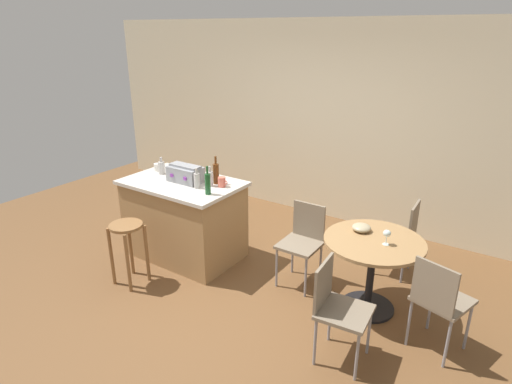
# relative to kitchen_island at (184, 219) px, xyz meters

# --- Properties ---
(ground_plane) EXTENTS (8.80, 8.80, 0.00)m
(ground_plane) POSITION_rel_kitchen_island_xyz_m (0.90, -0.41, -0.47)
(ground_plane) COLOR brown
(back_wall) EXTENTS (8.00, 0.10, 2.70)m
(back_wall) POSITION_rel_kitchen_island_xyz_m (0.90, 2.05, 0.88)
(back_wall) COLOR beige
(back_wall) RESTS_ON ground_plane
(kitchen_island) EXTENTS (1.34, 0.86, 0.93)m
(kitchen_island) POSITION_rel_kitchen_island_xyz_m (0.00, 0.00, 0.00)
(kitchen_island) COLOR #A37A4C
(kitchen_island) RESTS_ON ground_plane
(wooden_stool) EXTENTS (0.34, 0.34, 0.68)m
(wooden_stool) POSITION_rel_kitchen_island_xyz_m (-0.07, -0.78, 0.03)
(wooden_stool) COLOR olive
(wooden_stool) RESTS_ON ground_plane
(dining_table) EXTENTS (0.93, 0.93, 0.74)m
(dining_table) POSITION_rel_kitchen_island_xyz_m (2.20, 0.19, 0.10)
(dining_table) COLOR black
(dining_table) RESTS_ON ground_plane
(folding_chair_near) EXTENTS (0.42, 0.42, 0.85)m
(folding_chair_near) POSITION_rel_kitchen_island_xyz_m (2.23, 0.99, 0.03)
(folding_chair_near) COLOR #7F705B
(folding_chair_near) RESTS_ON ground_plane
(folding_chair_far) EXTENTS (0.40, 0.40, 0.87)m
(folding_chair_far) POSITION_rel_kitchen_island_xyz_m (1.44, 0.25, 0.04)
(folding_chair_far) COLOR #7F705B
(folding_chair_far) RESTS_ON ground_plane
(folding_chair_left) EXTENTS (0.43, 0.43, 0.86)m
(folding_chair_left) POSITION_rel_kitchen_island_xyz_m (2.20, -0.61, 0.04)
(folding_chair_left) COLOR #7F705B
(folding_chair_left) RESTS_ON ground_plane
(folding_chair_right) EXTENTS (0.50, 0.50, 0.87)m
(folding_chair_right) POSITION_rel_kitchen_island_xyz_m (2.86, -0.09, 0.05)
(folding_chair_right) COLOR #7F705B
(folding_chair_right) RESTS_ON ground_plane
(toolbox) EXTENTS (0.40, 0.24, 0.20)m
(toolbox) POSITION_rel_kitchen_island_xyz_m (0.04, 0.02, 0.56)
(toolbox) COLOR gray
(toolbox) RESTS_ON kitchen_island
(bottle_0) EXTENTS (0.07, 0.07, 0.32)m
(bottle_0) POSITION_rel_kitchen_island_xyz_m (0.37, 0.16, 0.59)
(bottle_0) COLOR #603314
(bottle_0) RESTS_ON kitchen_island
(bottle_1) EXTENTS (0.06, 0.06, 0.31)m
(bottle_1) POSITION_rel_kitchen_island_xyz_m (0.51, -0.14, 0.58)
(bottle_1) COLOR #194C23
(bottle_1) RESTS_ON kitchen_island
(bottle_2) EXTENTS (0.07, 0.07, 0.23)m
(bottle_2) POSITION_rel_kitchen_island_xyz_m (0.36, 0.06, 0.55)
(bottle_2) COLOR #B7B2AD
(bottle_2) RESTS_ON kitchen_island
(bottle_3) EXTENTS (0.08, 0.08, 0.21)m
(bottle_3) POSITION_rel_kitchen_island_xyz_m (-0.39, 0.07, 0.54)
(bottle_3) COLOR #B7B2AD
(bottle_3) RESTS_ON kitchen_island
(bottle_4) EXTENTS (0.06, 0.06, 0.23)m
(bottle_4) POSITION_rel_kitchen_island_xyz_m (0.29, -0.07, 0.55)
(bottle_4) COLOR #B7B2AD
(bottle_4) RESTS_ON kitchen_island
(cup_0) EXTENTS (0.12, 0.08, 0.11)m
(cup_0) POSITION_rel_kitchen_island_xyz_m (0.49, 0.12, 0.52)
(cup_0) COLOR #DB6651
(cup_0) RESTS_ON kitchen_island
(cup_1) EXTENTS (0.11, 0.08, 0.09)m
(cup_1) POSITION_rel_kitchen_island_xyz_m (-0.53, 0.13, 0.51)
(cup_1) COLOR white
(cup_1) RESTS_ON kitchen_island
(wine_glass) EXTENTS (0.07, 0.07, 0.14)m
(wine_glass) POSITION_rel_kitchen_island_xyz_m (2.32, 0.16, 0.38)
(wine_glass) COLOR silver
(wine_glass) RESTS_ON dining_table
(serving_bowl) EXTENTS (0.18, 0.18, 0.07)m
(serving_bowl) POSITION_rel_kitchen_island_xyz_m (2.03, 0.30, 0.31)
(serving_bowl) COLOR tan
(serving_bowl) RESTS_ON dining_table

